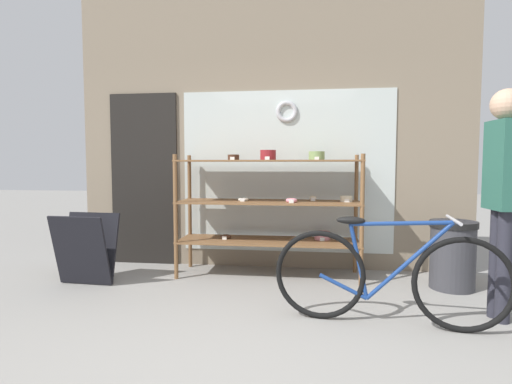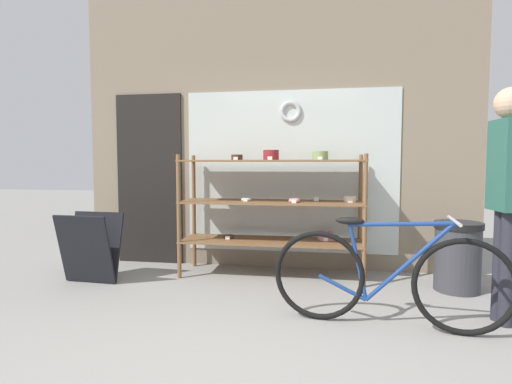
% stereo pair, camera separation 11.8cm
% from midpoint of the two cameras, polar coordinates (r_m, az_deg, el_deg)
% --- Properties ---
extents(ground_plane, '(30.00, 30.00, 0.00)m').
position_cam_midpoint_polar(ground_plane, '(2.72, -4.66, -23.12)').
color(ground_plane, gray).
extents(storefront_facade, '(4.67, 0.13, 3.80)m').
position_cam_midpoint_polar(storefront_facade, '(4.83, 0.80, 11.06)').
color(storefront_facade, gray).
rests_on(storefront_facade, ground_plane).
extents(display_case, '(1.99, 0.56, 1.39)m').
position_cam_midpoint_polar(display_case, '(4.39, 1.56, -1.24)').
color(display_case, brown).
rests_on(display_case, ground_plane).
extents(bicycle, '(1.75, 0.46, 0.85)m').
position_cam_midpoint_polar(bicycle, '(3.26, 17.26, -11.46)').
color(bicycle, black).
rests_on(bicycle, ground_plane).
extents(sandwich_board, '(0.60, 0.41, 0.72)m').
position_cam_midpoint_polar(sandwich_board, '(4.52, -23.86, -7.47)').
color(sandwich_board, black).
rests_on(sandwich_board, ground_plane).
extents(pedestrian, '(0.24, 0.33, 1.82)m').
position_cam_midpoint_polar(pedestrian, '(3.63, 31.09, 1.10)').
color(pedestrian, '#282833').
rests_on(pedestrian, ground_plane).
extents(trash_bin, '(0.45, 0.45, 0.68)m').
position_cam_midpoint_polar(trash_bin, '(4.43, 25.59, -7.76)').
color(trash_bin, '#38383D').
rests_on(trash_bin, ground_plane).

